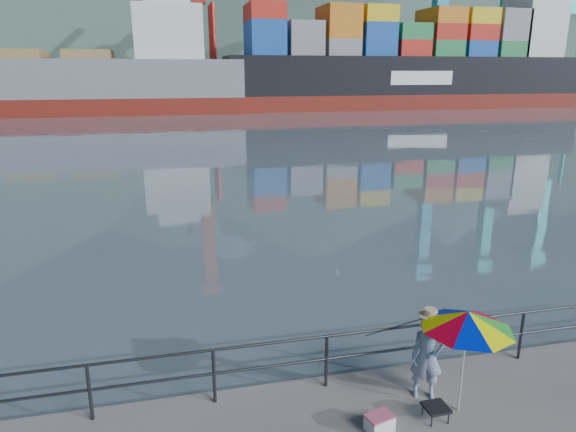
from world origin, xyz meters
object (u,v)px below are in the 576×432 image
Objects in this scene: bulk_carrier at (55,82)px; cooler_bag at (380,424)px; fisherman at (427,357)px; beach_umbrella at (467,320)px; container_ship at (418,69)px.

cooler_bag is at bearing -76.29° from bulk_carrier.
fisherman is at bearing 15.62° from cooler_bag.
bulk_carrier is at bearing 125.23° from fisherman.
fisherman is 0.84× the size of beach_umbrella.
bulk_carrier is at bearing -178.69° from container_ship.
bulk_carrier reaches higher than cooler_bag.
fisherman is at bearing -116.69° from container_ship.
bulk_carrier is at bearing 104.89° from beach_umbrella.
beach_umbrella is 4.33× the size of cooler_bag.
cooler_bag is 71.99m from bulk_carrier.
fisherman is 71.60m from bulk_carrier.
container_ship reaches higher than cooler_bag.
beach_umbrella is 72.14m from bulk_carrier.
fisherman is 78.96m from container_ship.
cooler_bag is (-1.49, -0.15, -1.55)m from beach_umbrella.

